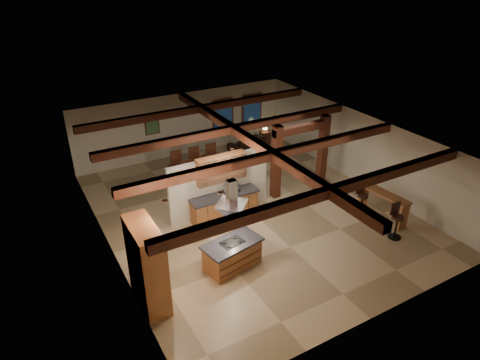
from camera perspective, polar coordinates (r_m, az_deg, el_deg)
The scene contains 22 objects.
ground at distance 15.62m, azimuth 1.42°, elevation -4.20°, with size 12.00×12.00×0.00m, color #CCB388.
room_walls at distance 14.76m, azimuth 1.50°, elevation 1.68°, with size 12.00×12.00×12.00m.
ceiling_beams at distance 14.36m, azimuth 1.54°, elevation 5.20°, with size 10.00×12.00×0.28m.
timber_posts at distance 16.45m, azimuth 8.10°, elevation 4.16°, with size 2.50×0.30×2.90m.
partition_wall at distance 15.03m, azimuth -2.79°, elevation -0.75°, with size 3.80×0.18×2.20m, color beige.
pantry_cabinet at distance 11.44m, azimuth -12.26°, elevation -11.06°, with size 0.67×1.60×2.40m.
back_counter at distance 15.04m, azimuth -2.05°, elevation -3.46°, with size 2.50×0.66×0.94m.
upper_display_cabinet at distance 14.54m, azimuth -2.51°, elevation 1.54°, with size 1.80×0.36×0.95m.
range_hood at distance 12.06m, azimuth -1.09°, elevation -4.73°, with size 1.10×1.10×1.40m.
back_windows at distance 20.93m, azimuth -0.31°, elevation 8.84°, with size 2.70×0.07×1.70m.
framed_art at distance 19.25m, azimuth -11.63°, elevation 7.19°, with size 0.65×0.05×0.85m.
recessed_cans at distance 11.68m, azimuth -4.23°, elevation 0.20°, with size 3.16×2.46×0.03m.
kitchen_island at distance 12.83m, azimuth -1.04°, elevation -9.83°, with size 1.88×1.23×0.87m.
dining_table at distance 17.60m, azimuth -5.38°, elevation 0.88°, with size 2.02×1.12×0.71m, color #381D0E.
sofa at distance 20.73m, azimuth 0.88°, elevation 5.02°, with size 1.87×0.73×0.54m, color black.
microwave at distance 14.86m, azimuth -1.07°, elevation -1.20°, with size 0.48×0.32×0.26m, color #ACACB0.
bar_counter at distance 15.73m, azimuth 18.57°, elevation -2.70°, with size 0.65×1.94×1.00m.
side_table at distance 21.35m, azimuth 3.32°, elevation 5.73°, with size 0.47×0.47×0.59m, color #411D10.
table_lamp at distance 21.17m, azimuth 3.36°, elevation 6.99°, with size 0.25×0.25×0.29m.
bar_stool_a at distance 14.84m, azimuth 20.11°, elevation -5.11°, with size 0.43×0.43×1.24m.
bar_stool_b at distance 15.79m, azimuth 15.91°, elevation -2.43°, with size 0.42×0.42×1.19m.
dining_chairs at distance 17.46m, azimuth -5.42°, elevation 1.84°, with size 2.08×2.08×1.34m.
Camera 1 is at (-6.90, -11.35, 8.23)m, focal length 32.00 mm.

